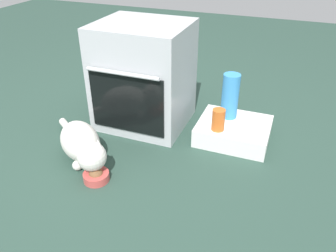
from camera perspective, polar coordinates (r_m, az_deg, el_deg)
The scene contains 7 objects.
ground at distance 2.10m, azimuth -6.77°, elevation -5.17°, with size 8.00×8.00×0.00m, color #284238.
oven at distance 2.31m, azimuth -4.12°, elevation 8.44°, with size 0.59×0.57×0.70m.
pantry_cabinet at distance 2.26m, azimuth 10.99°, elevation -0.81°, with size 0.46×0.39×0.12m, color white.
food_bowl at distance 1.94m, azimuth -12.02°, elevation -8.22°, with size 0.14×0.14×0.08m.
cat at distance 2.04m, azimuth -14.27°, elevation -2.96°, with size 0.59×0.49×0.24m.
water_bottle at distance 2.24m, azimuth 10.44°, elevation 4.98°, with size 0.11×0.11×0.30m, color #388CD1.
sauce_jar at distance 2.11m, azimuth 8.49°, elevation 1.04°, with size 0.08×0.08×0.14m, color #D16023.
Camera 1 is at (0.84, -1.48, 1.23)m, focal length 36.12 mm.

